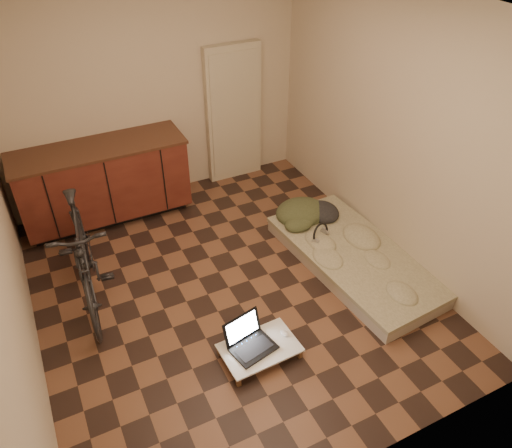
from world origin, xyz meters
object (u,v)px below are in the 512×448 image
lap_desk (260,348)px  laptop (250,341)px  futon (355,258)px  bicycle (82,250)px

lap_desk → laptop: size_ratio=1.58×
futon → lap_desk: size_ratio=3.07×
lap_desk → laptop: 0.11m
laptop → bicycle: bearing=116.1°
lap_desk → futon: bearing=21.2°
futon → bicycle: bearing=158.9°
bicycle → lap_desk: size_ratio=2.60×
bicycle → laptop: size_ratio=4.11×
lap_desk → laptop: bearing=137.4°
bicycle → lap_desk: 1.80m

